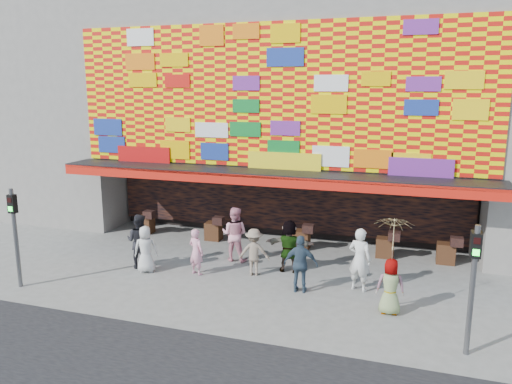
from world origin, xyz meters
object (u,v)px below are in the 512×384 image
signal_left (15,227)px  ped_e (301,264)px  ped_d (254,252)px  ped_f (289,246)px  parasol (393,235)px  ped_b (196,252)px  ped_h (360,259)px  ped_i (235,234)px  ped_g (390,287)px  signal_right (473,276)px  ped_c (139,241)px  ped_a (146,249)px

signal_left → ped_e: (8.07, 2.23, -1.01)m
ped_d → ped_f: (0.98, 0.62, 0.10)m
ped_d → parasol: bearing=147.3°
ped_d → parasol: parasol is taller
ped_b → ped_d: size_ratio=0.99×
ped_b → ped_h: 5.09m
ped_e → ped_i: ped_i is taller
signal_left → ped_g: signal_left is taller
ped_f → ped_h: ped_h is taller
ped_f → ped_i: (-2.04, 0.44, 0.08)m
signal_left → ped_i: bearing=38.1°
ped_i → ped_b: bearing=65.9°
ped_b → parasol: 6.27m
signal_right → ped_i: (-7.10, 4.16, -0.92)m
signal_left → parasol: (10.63, 1.57, 0.29)m
ped_e → parasol: parasol is taller
ped_c → ped_d: bearing=-175.1°
ped_h → ped_i: ped_h is taller
signal_right → ped_i: signal_right is taller
ped_a → parasol: (7.66, -0.69, 1.39)m
parasol → ped_b: bearing=170.6°
ped_d → ped_h: (3.31, -0.21, 0.19)m
ped_d → ped_e: (1.71, -0.87, 0.09)m
ped_a → ped_d: size_ratio=1.01×
ped_e → ped_h: size_ratio=0.90×
signal_right → ped_e: bearing=152.8°
ped_a → ped_f: bearing=175.2°
signal_left → parasol: size_ratio=1.62×
signal_left → ped_a: (2.97, 2.26, -1.10)m
ped_c → ped_e: ped_c is taller
ped_b → ped_e: 3.49m
signal_left → ped_i: size_ratio=1.60×
signal_right → ped_h: size_ratio=1.59×
ped_g → ped_h: (-0.96, 1.32, 0.19)m
ped_a → parasol: 7.81m
ped_e → ped_a: bearing=-4.5°
signal_left → parasol: bearing=8.4°
ped_a → ped_f: ped_f is taller
ped_d → signal_right: bearing=139.8°
ped_h → signal_left: bearing=33.6°
ped_e → ped_b: bearing=-9.7°
ped_h → ped_b: bearing=20.6°
ped_i → parasol: bearing=153.8°
ped_c → ped_f: (4.78, 1.16, -0.05)m
ped_d → ped_c: bearing=-4.9°
signal_left → ped_b: bearing=29.2°
signal_left → ped_d: signal_left is taller
ped_d → ped_i: bearing=-58.3°
signal_right → ped_f: size_ratio=1.75×
signal_left → ped_i: 6.80m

